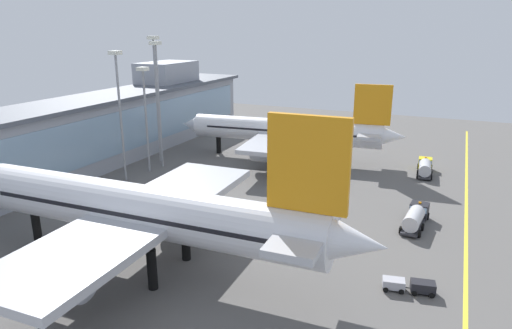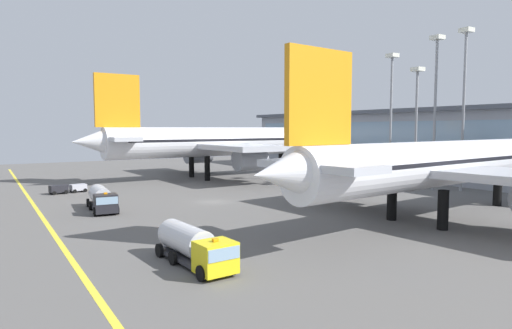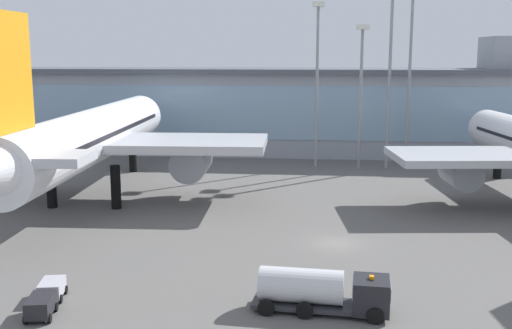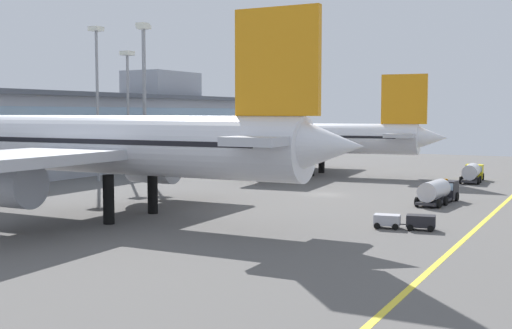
% 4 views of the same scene
% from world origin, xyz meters
% --- Properties ---
extents(ground_plane, '(180.00, 180.00, 0.00)m').
position_xyz_m(ground_plane, '(0.00, 0.00, 0.00)').
color(ground_plane, '#5B5956').
extents(taxiway_centreline_stripe, '(144.00, 0.50, 0.01)m').
position_xyz_m(taxiway_centreline_stripe, '(0.00, -22.00, 0.01)').
color(taxiway_centreline_stripe, yellow).
rests_on(taxiway_centreline_stripe, ground).
extents(terminal_building, '(116.20, 14.00, 19.56)m').
position_xyz_m(terminal_building, '(1.56, 50.20, 7.68)').
color(terminal_building, '#9399A3').
rests_on(terminal_building, ground).
extents(airliner_near_left, '(40.26, 55.80, 20.29)m').
position_xyz_m(airliner_near_left, '(-27.51, 13.57, 7.43)').
color(airliner_near_left, black).
rests_on(airliner_near_left, ground).
extents(airliner_near_right, '(37.09, 50.41, 17.19)m').
position_xyz_m(airliner_near_right, '(24.66, 15.01, 6.28)').
color(airliner_near_right, black).
rests_on(airliner_near_right, ground).
extents(fuel_tanker_truck, '(9.22, 3.56, 2.90)m').
position_xyz_m(fuel_tanker_truck, '(-1.24, -15.01, 1.51)').
color(fuel_tanker_truck, black).
rests_on(fuel_tanker_truck, ground).
extents(baggage_tug_near, '(9.19, 3.44, 2.90)m').
position_xyz_m(baggage_tug_near, '(25.79, -14.23, 1.51)').
color(baggage_tug_near, black).
rests_on(baggage_tug_near, ground).
extents(service_truck_far, '(2.66, 5.78, 1.40)m').
position_xyz_m(service_truck_far, '(-19.98, -16.20, 0.79)').
color(service_truck_far, black).
rests_on(service_truck_far, ground).
extents(apron_light_mast_west, '(1.80, 1.80, 25.61)m').
position_xyz_m(apron_light_mast_west, '(8.64, 36.81, 16.55)').
color(apron_light_mast_west, gray).
rests_on(apron_light_mast_west, ground).
extents(apron_light_mast_centre, '(1.80, 1.80, 26.53)m').
position_xyz_m(apron_light_mast_centre, '(11.91, 39.67, 17.05)').
color(apron_light_mast_centre, gray).
rests_on(apron_light_mast_centre, ground).
extents(apron_light_mast_east, '(1.80, 1.80, 20.94)m').
position_xyz_m(apron_light_mast_east, '(4.63, 37.18, 13.96)').
color(apron_light_mast_east, gray).
rests_on(apron_light_mast_east, ground).
extents(apron_light_mast_far_east, '(1.80, 1.80, 24.22)m').
position_xyz_m(apron_light_mast_far_east, '(-1.76, 37.98, 15.79)').
color(apron_light_mast_far_east, gray).
rests_on(apron_light_mast_far_east, ground).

